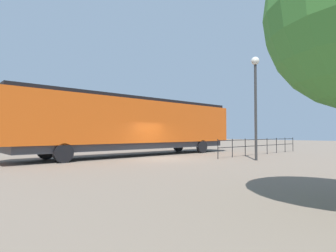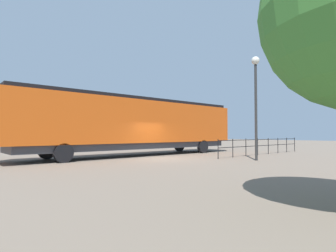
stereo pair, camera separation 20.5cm
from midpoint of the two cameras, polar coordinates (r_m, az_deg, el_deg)
ground_plane at (r=18.02m, az=-1.45°, el=-6.87°), size 120.00×120.00×0.00m
locomotive at (r=20.75m, az=-5.85°, el=0.44°), size 3.19×18.52×4.28m
lamp_post at (r=17.70m, az=17.70°, el=7.50°), size 0.50×0.50×6.43m
platform_fence at (r=22.70m, az=19.02°, el=-3.63°), size 0.05×11.43×1.29m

